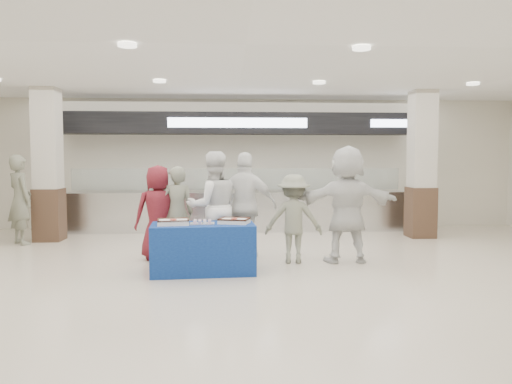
{
  "coord_description": "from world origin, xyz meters",
  "views": [
    {
      "loc": [
        -0.25,
        -6.48,
        1.76
      ],
      "look_at": [
        0.22,
        1.6,
        1.19
      ],
      "focal_mm": 35.0,
      "sensor_mm": 36.0,
      "label": 1
    }
  ],
  "objects": [
    {
      "name": "ground",
      "position": [
        0.0,
        0.0,
        0.0
      ],
      "size": [
        14.0,
        14.0,
        0.0
      ],
      "primitive_type": "plane",
      "color": "beige",
      "rests_on": "ground"
    },
    {
      "name": "serving_line",
      "position": [
        0.0,
        5.4,
        1.16
      ],
      "size": [
        8.7,
        0.85,
        2.8
      ],
      "color": "silver",
      "rests_on": "ground"
    },
    {
      "name": "column_left",
      "position": [
        -4.0,
        4.2,
        1.53
      ],
      "size": [
        0.55,
        0.55,
        3.2
      ],
      "color": "#3C281B",
      "rests_on": "ground"
    },
    {
      "name": "column_right",
      "position": [
        4.0,
        4.2,
        1.53
      ],
      "size": [
        0.55,
        0.55,
        3.2
      ],
      "color": "#3C281B",
      "rests_on": "ground"
    },
    {
      "name": "display_table",
      "position": [
        -0.62,
        1.05,
        0.38
      ],
      "size": [
        1.6,
        0.89,
        0.75
      ],
      "primitive_type": "cube",
      "rotation": [
        0.0,
        0.0,
        0.07
      ],
      "color": "navy",
      "rests_on": "ground"
    },
    {
      "name": "sheet_cake_left",
      "position": [
        -1.06,
        0.98,
        0.8
      ],
      "size": [
        0.5,
        0.41,
        0.1
      ],
      "color": "white",
      "rests_on": "display_table"
    },
    {
      "name": "sheet_cake_right",
      "position": [
        -0.14,
        1.08,
        0.8
      ],
      "size": [
        0.51,
        0.44,
        0.09
      ],
      "color": "white",
      "rests_on": "display_table"
    },
    {
      "name": "cupcake_tray",
      "position": [
        -0.63,
        1.04,
        0.78
      ],
      "size": [
        0.37,
        0.28,
        0.06
      ],
      "color": "#BBBAC0",
      "rests_on": "display_table"
    },
    {
      "name": "civilian_maroon",
      "position": [
        -1.44,
        2.14,
        0.81
      ],
      "size": [
        0.91,
        0.73,
        1.63
      ],
      "primitive_type": "imported",
      "rotation": [
        0.0,
        0.0,
        3.45
      ],
      "color": "maroon",
      "rests_on": "ground"
    },
    {
      "name": "soldier_a",
      "position": [
        -1.12,
        2.12,
        0.8
      ],
      "size": [
        0.65,
        0.49,
        1.61
      ],
      "primitive_type": "imported",
      "rotation": [
        0.0,
        0.0,
        3.34
      ],
      "color": "slate",
      "rests_on": "ground"
    },
    {
      "name": "chef_tall",
      "position": [
        -0.49,
        1.9,
        0.93
      ],
      "size": [
        1.06,
        0.92,
        1.86
      ],
      "primitive_type": "imported",
      "rotation": [
        0.0,
        0.0,
        3.41
      ],
      "color": "white",
      "rests_on": "ground"
    },
    {
      "name": "chef_short",
      "position": [
        0.07,
        2.05,
        0.92
      ],
      "size": [
        1.16,
        0.71,
        1.85
      ],
      "primitive_type": "imported",
      "rotation": [
        0.0,
        0.0,
        2.88
      ],
      "color": "white",
      "rests_on": "ground"
    },
    {
      "name": "soldier_b",
      "position": [
        0.85,
        1.69,
        0.74
      ],
      "size": [
        1.01,
        0.66,
        1.47
      ],
      "primitive_type": "imported",
      "rotation": [
        0.0,
        0.0,
        3.01
      ],
      "color": "slate",
      "rests_on": "ground"
    },
    {
      "name": "civilian_white",
      "position": [
        1.74,
        1.69,
        0.98
      ],
      "size": [
        1.82,
        0.6,
        1.95
      ],
      "primitive_type": "imported",
      "rotation": [
        0.0,
        0.0,
        3.15
      ],
      "color": "white",
      "rests_on": "ground"
    },
    {
      "name": "soldier_bg",
      "position": [
        -4.42,
        3.78,
        0.9
      ],
      "size": [
        0.77,
        0.77,
        1.81
      ],
      "primitive_type": "imported",
      "rotation": [
        0.0,
        0.0,
        2.36
      ],
      "color": "slate",
      "rests_on": "ground"
    }
  ]
}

